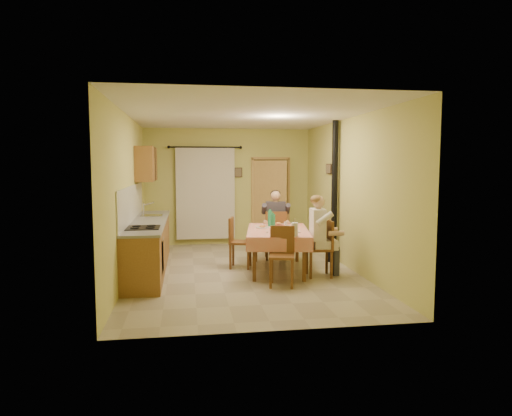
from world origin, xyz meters
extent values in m
cube|color=tan|center=(0.00, 0.00, 0.00)|extent=(4.00, 6.00, 0.01)
cube|color=#D0CE6B|center=(0.00, 3.00, 1.40)|extent=(4.00, 0.04, 2.80)
cube|color=#D0CE6B|center=(0.00, -3.00, 1.40)|extent=(4.00, 0.04, 2.80)
cube|color=#D0CE6B|center=(-2.00, 0.00, 1.40)|extent=(0.04, 6.00, 2.80)
cube|color=#D0CE6B|center=(2.00, 0.00, 1.40)|extent=(0.04, 6.00, 2.80)
cube|color=white|center=(0.00, 0.00, 2.80)|extent=(4.00, 6.00, 0.04)
cube|color=brown|center=(-1.70, 0.40, 0.44)|extent=(0.60, 3.60, 0.88)
cube|color=gray|center=(-1.70, 0.40, 0.90)|extent=(0.64, 3.64, 0.04)
cube|color=white|center=(-1.99, 0.40, 1.23)|extent=(0.02, 3.60, 0.66)
cube|color=silver|center=(-1.70, 1.20, 0.92)|extent=(0.42, 0.42, 0.03)
cube|color=black|center=(-1.70, -0.60, 0.93)|extent=(0.52, 0.56, 0.02)
cube|color=black|center=(-1.40, -0.60, 0.45)|extent=(0.01, 0.55, 0.55)
cube|color=brown|center=(-1.82, 1.70, 1.95)|extent=(0.35, 1.40, 0.70)
cylinder|color=black|center=(-0.55, 2.88, 2.35)|extent=(1.70, 0.04, 0.04)
cube|color=silver|center=(-0.55, 2.90, 1.25)|extent=(1.40, 0.06, 2.20)
cube|color=black|center=(1.05, 2.98, 1.03)|extent=(0.84, 0.03, 2.06)
cube|color=tan|center=(0.60, 2.97, 1.03)|extent=(0.06, 0.06, 2.12)
cube|color=tan|center=(1.50, 2.97, 1.03)|extent=(0.06, 0.06, 2.12)
cube|color=tan|center=(1.05, 2.97, 2.09)|extent=(0.96, 0.06, 0.06)
cube|color=tan|center=(1.01, 2.80, 1.02)|extent=(0.76, 0.38, 2.04)
cube|color=#E58D7A|center=(0.64, -0.01, 0.74)|extent=(1.37, 1.98, 0.04)
cube|color=#E58D7A|center=(0.49, -0.91, 0.63)|extent=(1.07, 0.19, 0.22)
cube|color=#E58D7A|center=(0.79, 0.89, 0.63)|extent=(1.07, 0.19, 0.22)
cube|color=#E58D7A|center=(0.10, 0.08, 0.63)|extent=(0.32, 1.80, 0.22)
cube|color=#E58D7A|center=(1.17, -0.10, 0.63)|extent=(0.32, 1.80, 0.22)
cylinder|color=white|center=(0.76, 0.59, 0.77)|extent=(0.25, 0.25, 0.02)
ellipsoid|color=#CC7233|center=(0.76, 0.59, 0.79)|extent=(0.12, 0.12, 0.05)
cylinder|color=white|center=(0.52, -0.56, 0.77)|extent=(0.25, 0.25, 0.02)
ellipsoid|color=#CC7233|center=(0.52, -0.56, 0.79)|extent=(0.12, 0.12, 0.05)
cylinder|color=white|center=(0.84, -0.40, 0.77)|extent=(0.25, 0.25, 0.02)
ellipsoid|color=#CC7233|center=(0.84, -0.40, 0.79)|extent=(0.12, 0.12, 0.05)
cylinder|color=white|center=(0.39, 0.23, 0.77)|extent=(0.25, 0.25, 0.02)
ellipsoid|color=#CC7233|center=(0.39, 0.23, 0.79)|extent=(0.12, 0.12, 0.05)
cylinder|color=#CA4F36|center=(0.64, 0.04, 0.80)|extent=(0.26, 0.26, 0.08)
cylinder|color=white|center=(0.54, -0.55, 0.77)|extent=(0.28, 0.28, 0.02)
cube|color=tan|center=(0.58, -0.56, 0.79)|extent=(0.07, 0.06, 0.03)
cube|color=tan|center=(0.56, -0.53, 0.79)|extent=(0.07, 0.06, 0.03)
cube|color=tan|center=(0.53, -0.56, 0.79)|extent=(0.06, 0.07, 0.03)
cube|color=tan|center=(0.52, -0.58, 0.79)|extent=(0.07, 0.06, 0.03)
cube|color=tan|center=(0.59, -0.58, 0.79)|extent=(0.07, 0.07, 0.03)
cube|color=tan|center=(0.51, -0.61, 0.79)|extent=(0.06, 0.07, 0.03)
cube|color=tan|center=(0.55, -0.53, 0.79)|extent=(0.05, 0.07, 0.03)
cylinder|color=silver|center=(0.77, -0.18, 0.81)|extent=(0.07, 0.07, 0.10)
cylinder|color=silver|center=(0.85, 0.31, 0.81)|extent=(0.07, 0.07, 0.10)
cylinder|color=white|center=(0.75, -0.84, 0.88)|extent=(0.11, 0.11, 0.22)
cylinder|color=silver|center=(0.75, -0.84, 0.91)|extent=(0.02, 0.02, 0.30)
cube|color=brown|center=(0.80, 1.05, 0.48)|extent=(0.49, 0.49, 0.04)
cube|color=brown|center=(0.78, 0.85, 0.75)|extent=(0.44, 0.09, 0.50)
cube|color=brown|center=(0.49, -1.07, 0.48)|extent=(0.48, 0.48, 0.04)
cube|color=brown|center=(0.53, -0.90, 0.72)|extent=(0.39, 0.14, 0.45)
cube|color=brown|center=(1.26, -0.53, 0.48)|extent=(0.45, 0.45, 0.04)
cube|color=brown|center=(1.45, -0.54, 0.74)|extent=(0.07, 0.42, 0.48)
cube|color=brown|center=(-0.01, 0.34, 0.48)|extent=(0.48, 0.48, 0.04)
cube|color=brown|center=(-0.18, 0.38, 0.72)|extent=(0.14, 0.39, 0.45)
cube|color=#38333D|center=(0.79, 0.95, 0.56)|extent=(0.41, 0.44, 0.16)
cube|color=#38333D|center=(0.81, 1.07, 0.91)|extent=(0.42, 0.27, 0.54)
sphere|color=tan|center=(0.80, 1.07, 1.30)|extent=(0.21, 0.21, 0.21)
ellipsoid|color=black|center=(0.81, 1.10, 1.34)|extent=(0.21, 0.21, 0.16)
cube|color=white|center=(1.36, -0.54, 0.56)|extent=(0.43, 0.39, 0.16)
cube|color=white|center=(1.23, -0.53, 0.91)|extent=(0.25, 0.42, 0.54)
sphere|color=tan|center=(1.24, -0.53, 1.30)|extent=(0.21, 0.21, 0.21)
ellipsoid|color=olive|center=(1.20, -0.53, 1.34)|extent=(0.21, 0.21, 0.16)
cylinder|color=black|center=(1.90, 0.60, 1.40)|extent=(0.12, 0.12, 2.80)
cylinder|color=black|center=(1.90, 0.60, 0.15)|extent=(0.24, 0.24, 0.30)
cube|color=black|center=(0.25, 2.97, 1.75)|extent=(0.19, 0.03, 0.23)
cube|color=brown|center=(1.97, 1.20, 1.85)|extent=(0.03, 0.31, 0.21)
camera|label=1|loc=(-1.00, -8.08, 1.94)|focal=32.00mm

